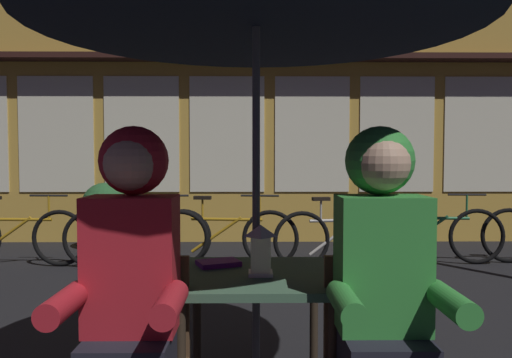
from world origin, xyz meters
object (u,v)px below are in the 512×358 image
bicycle_fourth (344,237)px  book (218,263)px  bicycle_fifth (433,235)px  chair_left (135,358)px  bicycle_second (136,237)px  person_left_hooded (131,271)px  cafe_table (256,294)px  bicycle_third (226,236)px  potted_plant (105,210)px  person_right_hooded (383,271)px  chair_right (379,357)px  lantern (261,249)px  bicycle_nearest (16,236)px

bicycle_fourth → book: 3.48m
bicycle_fifth → book: bicycle_fifth is taller
chair_left → bicycle_second: bearing=103.0°
bicycle_fifth → person_left_hooded: bearing=-123.2°
cafe_table → bicycle_third: bearing=95.1°
potted_plant → person_right_hooded: bearing=-63.0°
person_right_hooded → chair_left: bearing=176.6°
chair_right → bicycle_second: size_ratio=0.52×
chair_right → book: chair_right is taller
lantern → bicycle_fourth: bearing=73.2°
bicycle_third → book: size_ratio=8.37×
chair_left → bicycle_fifth: chair_left is taller
bicycle_fourth → potted_plant: (-3.06, 1.07, 0.20)m
lantern → bicycle_second: (-1.38, 3.48, -0.51)m
bicycle_nearest → bicycle_second: (1.40, -0.06, 0.00)m
chair_left → chair_right: (0.96, 0.00, 0.00)m
person_left_hooded → potted_plant: person_left_hooded is taller
cafe_table → person_left_hooded: (-0.48, -0.43, 0.21)m
bicycle_nearest → lantern: bearing=-51.9°
chair_right → person_left_hooded: bearing=-176.6°
person_left_hooded → potted_plant: (-1.53, 4.88, -0.30)m
bicycle_second → bicycle_fourth: 2.41m
bicycle_second → person_right_hooded: bearing=-64.6°
person_left_hooded → bicycle_fifth: person_left_hooded is taller
cafe_table → chair_left: 0.62m
bicycle_third → bicycle_fifth: size_ratio=1.00×
bicycle_nearest → potted_plant: 1.23m
chair_left → person_right_hooded: person_right_hooded is taller
person_right_hooded → potted_plant: person_right_hooded is taller
person_left_hooded → bicycle_third: 3.94m
person_right_hooded → bicycle_fifth: person_right_hooded is taller
bicycle_nearest → bicycle_second: bearing=-2.3°
bicycle_second → chair_right: bearing=-64.3°
bicycle_fourth → potted_plant: potted_plant is taller
cafe_table → bicycle_nearest: (-2.75, 3.49, -0.29)m
bicycle_nearest → bicycle_fifth: 4.89m
lantern → bicycle_third: bearing=95.3°
bicycle_nearest → chair_left: bearing=-59.5°
bicycle_second → bicycle_nearest: bearing=177.7°
chair_left → person_left_hooded: person_left_hooded is taller
bicycle_nearest → chair_right: bearing=-50.1°
chair_left → potted_plant: potted_plant is taller
cafe_table → book: 0.27m
bicycle_fourth → book: bicycle_fourth is taller
bicycle_fifth → book: 4.15m
bicycle_nearest → book: (2.57, -3.34, 0.41)m
potted_plant → bicycle_nearest: bearing=-128.0°
chair_right → cafe_table: bearing=142.5°
cafe_table → person_left_hooded: bearing=-138.4°
chair_left → bicycle_nearest: (-2.27, 3.86, -0.14)m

